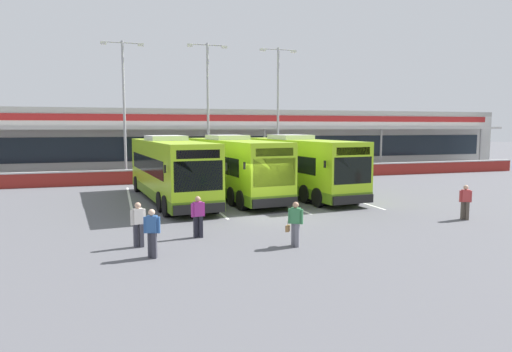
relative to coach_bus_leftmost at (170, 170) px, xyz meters
name	(u,v)px	position (x,y,z in m)	size (l,w,h in m)	color
ground_plane	(268,215)	(4.05, -5.74, -1.79)	(200.00, 200.00, 0.00)	#56565B
terminal_building	(185,139)	(4.05, 21.17, 1.23)	(70.00, 13.00, 6.00)	#B7B7B2
red_barrier_wall	(209,174)	(4.05, 8.76, -1.23)	(60.00, 0.40, 1.10)	maroon
coach_bus_leftmost	(170,170)	(0.00, 0.00, 0.00)	(3.98, 12.35, 3.78)	#9ED11E
coach_bus_left_centre	(232,168)	(3.90, 0.61, 0.00)	(3.98, 12.35, 3.78)	#9ED11E
coach_bus_centre	(297,166)	(8.07, 0.29, 0.00)	(3.98, 12.35, 3.78)	#9ED11E
bay_stripe_far_west	(130,202)	(-2.25, 0.26, -1.78)	(0.14, 13.00, 0.01)	silver
bay_stripe_west	(203,199)	(1.95, 0.26, -1.78)	(0.14, 13.00, 0.01)	silver
bay_stripe_mid_west	(269,195)	(6.15, 0.26, -1.78)	(0.14, 13.00, 0.01)	silver
bay_stripe_centre	(329,193)	(10.35, 0.26, -1.78)	(0.14, 13.00, 0.01)	silver
pedestrian_with_handbag	(295,223)	(3.12, -11.55, -0.93)	(0.61, 0.53, 1.62)	slate
pedestrian_in_dark_coat	(465,201)	(12.44, -9.49, -0.91)	(0.52, 0.40, 1.62)	#4C4238
pedestrian_child	(138,223)	(-2.27, -10.00, -0.91)	(0.54, 0.30, 1.62)	#33333D
pedestrian_near_bin	(152,232)	(-1.90, -11.51, -0.91)	(0.53, 0.38, 1.62)	#33333D
pedestrian_approaching_bus	(198,215)	(0.01, -9.22, -0.91)	(0.54, 0.29, 1.62)	black
lamp_post_west	(124,102)	(-2.22, 11.34, 4.50)	(3.24, 0.28, 11.00)	#9E9EA3
lamp_post_centre	(208,102)	(4.33, 10.34, 4.50)	(3.24, 0.28, 11.00)	#9E9EA3
lamp_post_east	(278,104)	(10.52, 10.69, 4.50)	(3.24, 0.28, 11.00)	#9E9EA3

